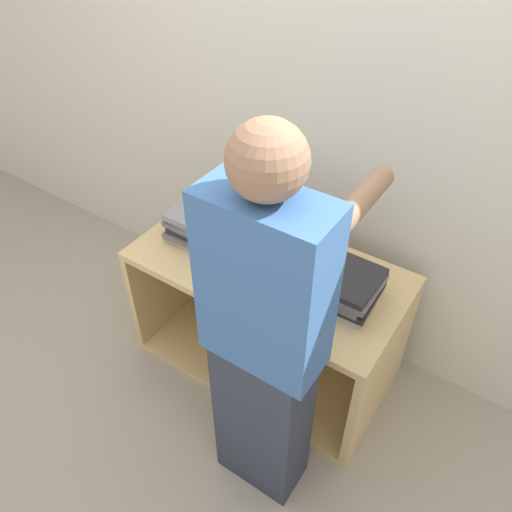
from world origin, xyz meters
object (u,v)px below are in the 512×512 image
(laptop_open, at_px, (275,249))
(laptop_stack_left, at_px, (207,225))
(laptop_stack_right, at_px, (339,284))
(person, at_px, (265,345))

(laptop_open, distance_m, laptop_stack_left, 0.35)
(laptop_stack_right, bearing_deg, person, -94.16)
(laptop_stack_left, relative_size, person, 0.21)
(laptop_stack_left, distance_m, person, 0.82)
(laptop_open, xyz_separation_m, person, (0.31, -0.55, 0.10))
(laptop_stack_left, bearing_deg, person, -37.49)
(laptop_stack_right, bearing_deg, laptop_open, 170.67)
(laptop_open, height_order, laptop_stack_right, laptop_open)
(laptop_stack_left, relative_size, laptop_stack_right, 0.99)
(person, bearing_deg, laptop_open, 119.09)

